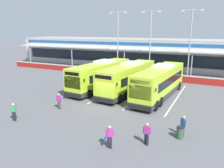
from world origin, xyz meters
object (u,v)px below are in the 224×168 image
pedestrian_with_handbag (109,136)px  lamp_post_west (118,39)px  pedestrian_in_dark_coat (147,133)px  lamp_post_centre (150,39)px  coach_bus_centre (160,82)px  lamp_post_east (190,40)px  litter_bin (180,133)px  coach_bus_leftmost (101,76)px  pedestrian_approaching_bus (183,125)px  pedestrian_near_bin (14,111)px  coach_bus_left_centre (128,78)px  pedestrian_child (59,101)px

pedestrian_with_handbag → lamp_post_west: bearing=113.5°
pedestrian_with_handbag → lamp_post_west: lamp_post_west is taller
pedestrian_in_dark_coat → lamp_post_centre: 24.81m
coach_bus_centre → pedestrian_with_handbag: 13.15m
lamp_post_east → litter_bin: bearing=-83.6°
coach_bus_leftmost → lamp_post_east: (9.83, 11.34, 4.50)m
pedestrian_approaching_bus → coach_bus_leftmost: bearing=142.2°
coach_bus_leftmost → pedestrian_near_bin: 13.32m
lamp_post_west → lamp_post_centre: size_ratio=1.00×
lamp_post_centre → litter_bin: size_ratio=11.83×
coach_bus_left_centre → pedestrian_in_dark_coat: size_ratio=7.59×
coach_bus_centre → pedestrian_child: bearing=-133.3°
coach_bus_leftmost → pedestrian_child: size_ratio=7.59×
coach_bus_leftmost → pedestrian_child: bearing=-89.2°
coach_bus_centre → litter_bin: 10.51m
coach_bus_centre → lamp_post_centre: 13.37m
litter_bin → pedestrian_approaching_bus: bearing=77.6°
pedestrian_in_dark_coat → lamp_post_west: (-12.62, 22.54, 5.42)m
coach_bus_centre → pedestrian_approaching_bus: size_ratio=7.59×
coach_bus_left_centre → lamp_post_east: size_ratio=1.12×
coach_bus_left_centre → pedestrian_child: (-3.90, -9.04, -0.91)m
pedestrian_child → lamp_post_centre: 21.20m
coach_bus_left_centre → pedestrian_with_handbag: bearing=-73.1°
pedestrian_approaching_bus → lamp_post_east: 21.75m
coach_bus_left_centre → lamp_post_west: bearing=121.2°
pedestrian_with_handbag → pedestrian_child: bearing=150.5°
pedestrian_child → pedestrian_approaching_bus: (12.21, -0.51, 0.00)m
lamp_post_centre → litter_bin: bearing=-67.5°
coach_bus_left_centre → coach_bus_centre: (4.20, -0.45, 0.00)m
coach_bus_leftmost → pedestrian_approaching_bus: 15.64m
coach_bus_centre → litter_bin: coach_bus_centre is taller
coach_bus_centre → litter_bin: bearing=-67.4°
coach_bus_leftmost → pedestrian_near_bin: bearing=-96.5°
lamp_post_east → pedestrian_near_bin: bearing=-114.8°
pedestrian_child → lamp_post_centre: size_ratio=0.15×
litter_bin → lamp_post_centre: bearing=112.5°
lamp_post_east → coach_bus_leftmost: bearing=-130.9°
pedestrian_in_dark_coat → pedestrian_approaching_bus: 3.23m
coach_bus_leftmost → litter_bin: (12.22, -10.11, -1.32)m
coach_bus_centre → pedestrian_in_dark_coat: (2.05, -11.58, -0.91)m
lamp_post_centre → pedestrian_with_handbag: bearing=-79.2°
lamp_post_east → litter_bin: lamp_post_east is taller
pedestrian_with_handbag → pedestrian_approaching_bus: bearing=43.8°
coach_bus_left_centre → pedestrian_in_dark_coat: coach_bus_left_centre is taller
pedestrian_child → lamp_post_centre: lamp_post_centre is taller
pedestrian_with_handbag → pedestrian_near_bin: (-9.64, 0.40, 0.02)m
lamp_post_west → pedestrian_near_bin: bearing=-88.0°
pedestrian_in_dark_coat → pedestrian_near_bin: size_ratio=1.00×
coach_bus_left_centre → pedestrian_approaching_bus: size_ratio=7.59×
pedestrian_child → lamp_post_west: size_ratio=0.15×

